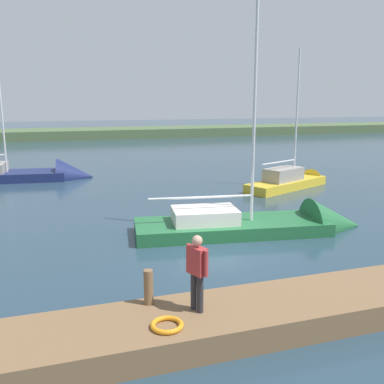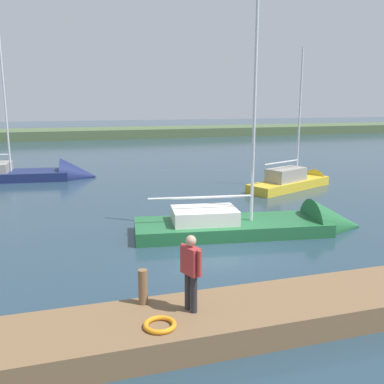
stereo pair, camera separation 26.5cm
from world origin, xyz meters
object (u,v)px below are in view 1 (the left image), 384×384
at_px(sailboat_behind_pier, 272,228).
at_px(sailboat_near_dock, 24,178).
at_px(mooring_post_far, 149,287).
at_px(sailboat_far_right, 295,183).
at_px(person_on_dock, 197,268).
at_px(life_ring_buoy, 167,325).

xyz_separation_m(sailboat_behind_pier, sailboat_near_dock, (9.81, -14.60, 0.03)).
height_order(mooring_post_far, sailboat_far_right, sailboat_far_right).
height_order(sailboat_behind_pier, sailboat_near_dock, sailboat_near_dock).
relative_size(mooring_post_far, sailboat_behind_pier, 0.07).
bearing_deg(sailboat_behind_pier, person_on_dock, -121.42).
bearing_deg(life_ring_buoy, sailboat_near_dock, -79.80).
bearing_deg(sailboat_behind_pier, life_ring_buoy, -123.29).
distance_m(sailboat_near_dock, sailboat_far_right, 16.86).
relative_size(sailboat_far_right, person_on_dock, 5.12).
relative_size(life_ring_buoy, sailboat_far_right, 0.08).
relative_size(mooring_post_far, person_on_dock, 0.47).
height_order(mooring_post_far, sailboat_near_dock, sailboat_near_dock).
bearing_deg(person_on_dock, sailboat_far_right, -150.00).
xyz_separation_m(mooring_post_far, person_on_dock, (-0.91, 0.61, 0.56)).
relative_size(sailboat_near_dock, person_on_dock, 6.80).
relative_size(sailboat_behind_pier, person_on_dock, 6.62).
distance_m(sailboat_behind_pier, sailboat_near_dock, 17.59).
xyz_separation_m(life_ring_buoy, sailboat_far_right, (-11.42, -14.22, -0.41)).
height_order(sailboat_behind_pier, person_on_dock, sailboat_behind_pier).
bearing_deg(sailboat_far_right, life_ring_buoy, -152.91).
bearing_deg(sailboat_near_dock, person_on_dock, -71.08).
distance_m(life_ring_buoy, sailboat_far_right, 18.24).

